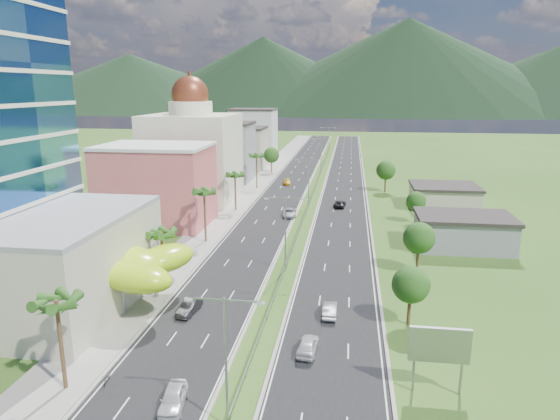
% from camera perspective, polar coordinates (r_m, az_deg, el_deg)
% --- Properties ---
extents(ground, '(500.00, 500.00, 0.00)m').
position_cam_1_polar(ground, '(64.39, -0.57, -10.04)').
color(ground, '#2D5119').
rests_on(ground, ground).
extents(road_left, '(11.00, 260.00, 0.04)m').
position_cam_1_polar(road_left, '(151.37, 1.73, 3.91)').
color(road_left, black).
rests_on(road_left, ground).
extents(road_right, '(11.00, 260.00, 0.04)m').
position_cam_1_polar(road_right, '(150.49, 7.42, 3.74)').
color(road_right, black).
rests_on(road_right, ground).
extents(sidewalk_left, '(7.00, 260.00, 0.12)m').
position_cam_1_polar(sidewalk_left, '(152.69, -1.83, 4.01)').
color(sidewalk_left, gray).
rests_on(sidewalk_left, ground).
extents(median_guardrail, '(0.10, 216.06, 0.76)m').
position_cam_1_polar(median_guardrail, '(132.96, 4.08, 2.75)').
color(median_guardrail, gray).
rests_on(median_guardrail, ground).
extents(streetlight_median_a, '(6.04, 0.25, 11.00)m').
position_cam_1_polar(streetlight_median_a, '(39.42, -6.24, -15.57)').
color(streetlight_median_a, gray).
rests_on(streetlight_median_a, ground).
extents(streetlight_median_b, '(6.04, 0.25, 11.00)m').
position_cam_1_polar(streetlight_median_b, '(71.45, 0.62, -1.85)').
color(streetlight_median_b, gray).
rests_on(streetlight_median_b, ground).
extents(streetlight_median_c, '(6.04, 0.25, 11.00)m').
position_cam_1_polar(streetlight_median_c, '(110.28, 3.32, 3.71)').
color(streetlight_median_c, gray).
rests_on(streetlight_median_c, ground).
extents(streetlight_median_d, '(6.04, 0.25, 11.00)m').
position_cam_1_polar(streetlight_median_d, '(154.68, 4.73, 6.60)').
color(streetlight_median_d, gray).
rests_on(streetlight_median_d, ground).
extents(streetlight_median_e, '(6.04, 0.25, 11.00)m').
position_cam_1_polar(streetlight_median_e, '(199.35, 5.52, 8.19)').
color(streetlight_median_e, gray).
rests_on(streetlight_median_e, ground).
extents(mall_podium, '(30.00, 24.00, 11.00)m').
position_cam_1_polar(mall_podium, '(69.42, -28.65, -5.15)').
color(mall_podium, '#B8B198').
rests_on(mall_podium, ground).
extents(lime_canopy, '(18.00, 15.00, 7.40)m').
position_cam_1_polar(lime_canopy, '(64.93, -18.96, -5.89)').
color(lime_canopy, '#A6D614').
rests_on(lime_canopy, ground).
extents(pink_shophouse, '(20.00, 15.00, 15.00)m').
position_cam_1_polar(pink_shophouse, '(99.21, -13.94, 2.63)').
color(pink_shophouse, '#CF5557').
rests_on(pink_shophouse, ground).
extents(domed_building, '(20.00, 20.00, 28.70)m').
position_cam_1_polar(domed_building, '(119.97, -9.98, 6.57)').
color(domed_building, beige).
rests_on(domed_building, ground).
extents(midrise_grey, '(16.00, 15.00, 16.00)m').
position_cam_1_polar(midrise_grey, '(143.93, -6.49, 6.52)').
color(midrise_grey, gray).
rests_on(midrise_grey, ground).
extents(midrise_beige, '(16.00, 15.00, 13.00)m').
position_cam_1_polar(midrise_beige, '(165.34, -4.57, 6.98)').
color(midrise_beige, '#B8B198').
rests_on(midrise_beige, ground).
extents(midrise_white, '(16.00, 15.00, 18.00)m').
position_cam_1_polar(midrise_white, '(187.47, -3.05, 8.58)').
color(midrise_white, silver).
rests_on(midrise_white, ground).
extents(billboard, '(5.20, 0.35, 6.20)m').
position_cam_1_polar(billboard, '(46.38, 17.76, -14.68)').
color(billboard, gray).
rests_on(billboard, ground).
extents(shed_near, '(15.00, 10.00, 5.00)m').
position_cam_1_polar(shed_near, '(88.58, 20.23, -2.48)').
color(shed_near, gray).
rests_on(shed_near, ground).
extents(shed_far, '(14.00, 12.00, 4.40)m').
position_cam_1_polar(shed_far, '(117.62, 18.23, 1.41)').
color(shed_far, '#B8B198').
rests_on(shed_far, ground).
extents(palm_tree_a, '(3.60, 3.60, 9.10)m').
position_cam_1_polar(palm_tree_a, '(47.22, -24.18, -9.90)').
color(palm_tree_a, '#47301C').
rests_on(palm_tree_a, ground).
extents(palm_tree_b, '(3.60, 3.60, 8.10)m').
position_cam_1_polar(palm_tree_b, '(67.68, -13.43, -2.86)').
color(palm_tree_b, '#47301C').
rests_on(palm_tree_b, ground).
extents(palm_tree_c, '(3.60, 3.60, 9.60)m').
position_cam_1_polar(palm_tree_c, '(85.65, -8.66, 1.84)').
color(palm_tree_c, '#47301C').
rests_on(palm_tree_c, ground).
extents(palm_tree_d, '(3.60, 3.60, 8.60)m').
position_cam_1_polar(palm_tree_d, '(107.66, -5.17, 3.86)').
color(palm_tree_d, '#47301C').
rests_on(palm_tree_d, ground).
extents(palm_tree_e, '(3.60, 3.60, 9.40)m').
position_cam_1_polar(palm_tree_e, '(131.71, -2.70, 6.06)').
color(palm_tree_e, '#47301C').
rests_on(palm_tree_e, ground).
extents(leafy_tree_lfar, '(4.90, 4.90, 8.05)m').
position_cam_1_polar(leafy_tree_lfar, '(156.49, -0.98, 6.30)').
color(leafy_tree_lfar, '#47301C').
rests_on(leafy_tree_lfar, ground).
extents(leafy_tree_ra, '(4.20, 4.20, 6.90)m').
position_cam_1_polar(leafy_tree_ra, '(57.75, 14.71, -8.27)').
color(leafy_tree_ra, '#47301C').
rests_on(leafy_tree_ra, ground).
extents(leafy_tree_rb, '(4.55, 4.55, 7.47)m').
position_cam_1_polar(leafy_tree_rb, '(73.95, 15.61, -3.10)').
color(leafy_tree_rb, '#47301C').
rests_on(leafy_tree_rb, ground).
extents(leafy_tree_rc, '(3.85, 3.85, 6.33)m').
position_cam_1_polar(leafy_tree_rc, '(101.43, 15.30, 0.98)').
color(leafy_tree_rc, '#47301C').
rests_on(leafy_tree_rc, ground).
extents(leafy_tree_rd, '(4.90, 4.90, 8.05)m').
position_cam_1_polar(leafy_tree_rd, '(130.16, 12.01, 4.46)').
color(leafy_tree_rd, '#47301C').
rests_on(leafy_tree_rd, ground).
extents(mountain_ridge, '(860.00, 140.00, 90.00)m').
position_cam_1_polar(mountain_ridge, '(511.45, 14.01, 10.49)').
color(mountain_ridge, black).
rests_on(mountain_ridge, ground).
extents(car_white_near_left, '(2.59, 5.03, 1.64)m').
position_cam_1_polar(car_white_near_left, '(45.30, -12.12, -20.30)').
color(car_white_near_left, silver).
rests_on(car_white_near_left, road_left).
extents(car_dark_left, '(2.09, 4.76, 1.52)m').
position_cam_1_polar(car_dark_left, '(61.04, -10.33, -10.85)').
color(car_dark_left, black).
rests_on(car_dark_left, road_left).
extents(car_silver_mid_left, '(3.15, 6.00, 1.61)m').
position_cam_1_polar(car_silver_mid_left, '(103.43, 1.11, -0.29)').
color(car_silver_mid_left, '#AAAEB2').
rests_on(car_silver_mid_left, road_left).
extents(car_yellow_far_left, '(2.57, 5.02, 1.40)m').
position_cam_1_polar(car_yellow_far_left, '(137.80, 0.78, 3.23)').
color(car_yellow_far_left, gold).
rests_on(car_yellow_far_left, road_left).
extents(car_white_near_right, '(2.22, 4.76, 1.58)m').
position_cam_1_polar(car_white_near_right, '(52.10, 3.22, -15.15)').
color(car_white_near_right, silver).
rests_on(car_white_near_right, road_right).
extents(car_silver_right, '(1.57, 4.49, 1.48)m').
position_cam_1_polar(car_silver_right, '(59.79, 5.72, -11.25)').
color(car_silver_right, '#A3A6AA').
rests_on(car_silver_right, road_right).
extents(car_dark_far_right, '(2.86, 5.40, 1.45)m').
position_cam_1_polar(car_dark_far_right, '(112.24, 6.84, 0.70)').
color(car_dark_far_right, black).
rests_on(car_dark_far_right, road_right).
extents(motorcycle, '(0.80, 1.77, 1.09)m').
position_cam_1_polar(motorcycle, '(50.05, -19.16, -17.60)').
color(motorcycle, black).
rests_on(motorcycle, road_left).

